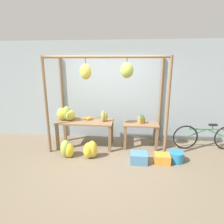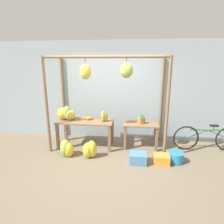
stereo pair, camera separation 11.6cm
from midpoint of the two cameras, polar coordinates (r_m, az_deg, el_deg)
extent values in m
plane|color=#756651|center=(4.37, -3.60, -15.42)|extent=(20.00, 20.00, 0.00)
cube|color=#99A8B2|center=(5.43, -1.09, 6.33)|extent=(8.00, 0.08, 2.80)
cylinder|color=brown|center=(4.76, -20.02, 1.51)|extent=(0.07, 0.07, 2.35)
cylinder|color=brown|center=(4.36, 15.85, 0.68)|extent=(0.07, 0.07, 2.35)
cylinder|color=brown|center=(5.72, -15.46, 3.96)|extent=(0.07, 0.07, 2.35)
cylinder|color=brown|center=(5.39, 13.97, 3.42)|extent=(0.07, 0.07, 2.35)
cylinder|color=brown|center=(4.22, -3.11, 16.46)|extent=(2.84, 0.06, 0.06)
cylinder|color=brown|center=(4.31, -8.90, 15.11)|extent=(0.02, 0.02, 0.12)
ellipsoid|color=gold|center=(4.31, -8.78, 12.06)|extent=(0.26, 0.23, 0.34)
cylinder|color=brown|center=(4.18, 3.82, 15.46)|extent=(0.02, 0.02, 0.09)
ellipsoid|color=#9EB247|center=(4.18, 3.77, 12.56)|extent=(0.29, 0.26, 0.34)
cube|color=brown|center=(5.00, -8.78, -2.79)|extent=(1.46, 0.67, 0.04)
cube|color=brown|center=(5.08, -16.93, -7.33)|extent=(0.07, 0.07, 0.68)
cube|color=brown|center=(4.73, -1.41, -8.29)|extent=(0.07, 0.07, 0.68)
cube|color=brown|center=(5.57, -14.72, -5.19)|extent=(0.07, 0.07, 0.68)
cube|color=brown|center=(5.26, -0.64, -5.88)|extent=(0.07, 0.07, 0.68)
cube|color=brown|center=(4.95, 8.12, -3.65)|extent=(0.90, 0.49, 0.04)
cube|color=brown|center=(4.88, 3.32, -7.95)|extent=(0.07, 0.07, 0.62)
cube|color=brown|center=(4.92, 12.76, -8.13)|extent=(0.07, 0.07, 0.62)
cube|color=brown|center=(5.24, 3.51, -6.33)|extent=(0.07, 0.07, 0.62)
cube|color=brown|center=(5.28, 12.28, -6.51)|extent=(0.07, 0.07, 0.62)
ellipsoid|color=gold|center=(5.05, -13.30, -0.92)|extent=(0.35, 0.36, 0.28)
ellipsoid|color=#9EB247|center=(5.14, -14.24, -0.44)|extent=(0.26, 0.28, 0.33)
ellipsoid|color=gold|center=(5.19, -15.04, -0.53)|extent=(0.21, 0.23, 0.30)
ellipsoid|color=gold|center=(5.11, -15.57, -0.61)|extent=(0.30, 0.28, 0.33)
ellipsoid|color=#9EB247|center=(5.06, -14.25, -0.39)|extent=(0.31, 0.31, 0.38)
sphere|color=orange|center=(4.99, -8.13, -2.05)|extent=(0.08, 0.08, 0.08)
sphere|color=orange|center=(5.03, -7.83, -1.88)|extent=(0.09, 0.09, 0.09)
sphere|color=orange|center=(5.00, -7.42, -1.91)|extent=(0.10, 0.10, 0.10)
sphere|color=orange|center=(5.05, -7.94, -1.80)|extent=(0.09, 0.09, 0.09)
sphere|color=orange|center=(5.07, -7.75, -1.70)|extent=(0.09, 0.09, 0.09)
sphere|color=orange|center=(5.00, -7.57, -1.95)|extent=(0.09, 0.09, 0.09)
sphere|color=orange|center=(5.04, -8.27, -1.85)|extent=(0.09, 0.09, 0.09)
sphere|color=orange|center=(5.00, -8.18, -1.98)|extent=(0.09, 0.09, 0.09)
cylinder|color=#B27F38|center=(4.92, 7.87, -2.51)|extent=(0.13, 0.13, 0.17)
cone|color=#428442|center=(4.88, 7.92, -1.02)|extent=(0.09, 0.09, 0.10)
cylinder|color=olive|center=(4.95, 8.60, -2.53)|extent=(0.13, 0.13, 0.15)
cone|color=#337538|center=(4.91, 8.65, -1.16)|extent=(0.09, 0.09, 0.09)
ellipsoid|color=yellow|center=(4.67, -13.62, -11.28)|extent=(0.31, 0.31, 0.35)
ellipsoid|color=gold|center=(4.79, -14.20, -10.79)|extent=(0.30, 0.30, 0.33)
ellipsoid|color=#9EB247|center=(4.70, -14.58, -10.71)|extent=(0.31, 0.33, 0.42)
ellipsoid|color=yellow|center=(4.69, -14.38, -11.18)|extent=(0.27, 0.26, 0.36)
ellipsoid|color=gold|center=(4.55, -6.74, -11.20)|extent=(0.30, 0.28, 0.42)
ellipsoid|color=yellow|center=(4.55, -7.86, -11.48)|extent=(0.34, 0.35, 0.38)
cube|color=#4C84B2|center=(4.39, 7.38, -13.67)|extent=(0.38, 0.32, 0.23)
cylinder|color=teal|center=(4.62, 18.24, -12.78)|extent=(0.34, 0.34, 0.23)
torus|color=black|center=(5.24, 20.85, -7.21)|extent=(0.64, 0.08, 0.64)
cylinder|color=#337042|center=(5.36, 26.45, -4.72)|extent=(0.90, 0.10, 0.03)
cylinder|color=#337042|center=(5.51, 28.83, -5.76)|extent=(0.54, 0.07, 0.25)
cylinder|color=#337042|center=(5.29, 23.69, -5.95)|extent=(0.54, 0.07, 0.25)
cylinder|color=#337042|center=(5.40, 27.79, -4.18)|extent=(0.02, 0.02, 0.10)
cube|color=black|center=(5.38, 27.88, -3.47)|extent=(0.21, 0.09, 0.04)
cylinder|color=#337042|center=(5.18, 22.24, -4.31)|extent=(0.02, 0.02, 0.10)
ellipsoid|color=#93A33D|center=(4.81, -3.39, -1.25)|extent=(0.15, 0.16, 0.29)
ellipsoid|color=#B2993D|center=(4.83, -2.70, -1.41)|extent=(0.16, 0.17, 0.25)
cube|color=orange|center=(4.47, 14.27, -13.61)|extent=(0.34, 0.29, 0.21)
camera|label=1|loc=(0.06, -90.69, -0.18)|focal=30.00mm
camera|label=2|loc=(0.06, 89.31, 0.18)|focal=30.00mm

